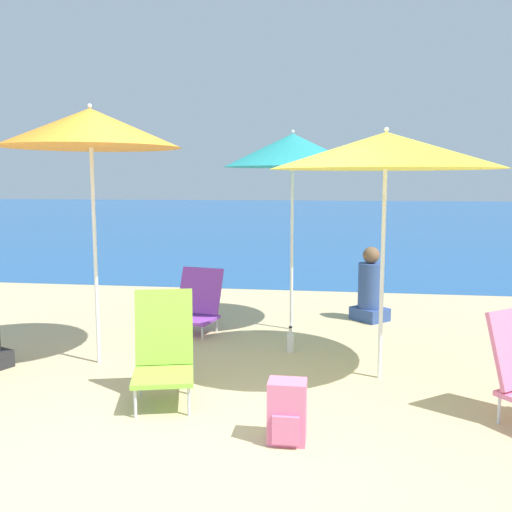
{
  "coord_description": "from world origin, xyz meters",
  "views": [
    {
      "loc": [
        0.99,
        -3.76,
        1.75
      ],
      "look_at": [
        0.19,
        1.76,
        1.0
      ],
      "focal_mm": 40.0,
      "sensor_mm": 36.0,
      "label": 1
    }
  ],
  "objects": [
    {
      "name": "ground_plane",
      "position": [
        0.0,
        0.0,
        0.0
      ],
      "size": [
        60.0,
        60.0,
        0.0
      ],
      "primitive_type": "plane",
      "color": "#C6B284"
    },
    {
      "name": "sea_water",
      "position": [
        0.0,
        25.14,
        0.0
      ],
      "size": [
        60.0,
        40.0,
        0.01
      ],
      "color": "#1E5699",
      "rests_on": "ground"
    },
    {
      "name": "beach_umbrella_orange",
      "position": [
        -1.27,
        1.27,
        2.21
      ],
      "size": [
        1.65,
        1.65,
        2.43
      ],
      "color": "white",
      "rests_on": "ground"
    },
    {
      "name": "beach_umbrella_teal",
      "position": [
        0.46,
        2.78,
        2.08
      ],
      "size": [
        1.58,
        1.58,
        2.31
      ],
      "color": "white",
      "rests_on": "ground"
    },
    {
      "name": "beach_umbrella_yellow",
      "position": [
        1.38,
        1.23,
        1.99
      ],
      "size": [
        1.97,
        1.97,
        2.19
      ],
      "color": "white",
      "rests_on": "ground"
    },
    {
      "name": "beach_chair_lime",
      "position": [
        -0.36,
        0.47,
        0.41
      ],
      "size": [
        0.59,
        0.67,
        0.87
      ],
      "rotation": [
        0.0,
        0.0,
        0.25
      ],
      "color": "silver",
      "rests_on": "ground"
    },
    {
      "name": "beach_chair_purple",
      "position": [
        -0.61,
        2.52,
        0.33
      ],
      "size": [
        0.62,
        0.66,
        0.72
      ],
      "rotation": [
        0.0,
        0.0,
        -0.2
      ],
      "color": "silver",
      "rests_on": "ground"
    },
    {
      "name": "person_seated_far",
      "position": [
        1.4,
        3.35,
        0.39
      ],
      "size": [
        0.52,
        0.52,
        0.93
      ],
      "rotation": [
        0.0,
        0.0,
        0.78
      ],
      "color": "#334C8C",
      "rests_on": "ground"
    },
    {
      "name": "backpack_pink",
      "position": [
        0.68,
        -0.14,
        0.21
      ],
      "size": [
        0.25,
        0.22,
        0.42
      ],
      "color": "pink",
      "rests_on": "ground"
    },
    {
      "name": "water_bottle",
      "position": [
        0.53,
        1.87,
        0.11
      ],
      "size": [
        0.07,
        0.07,
        0.27
      ],
      "color": "silver",
      "rests_on": "ground"
    }
  ]
}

